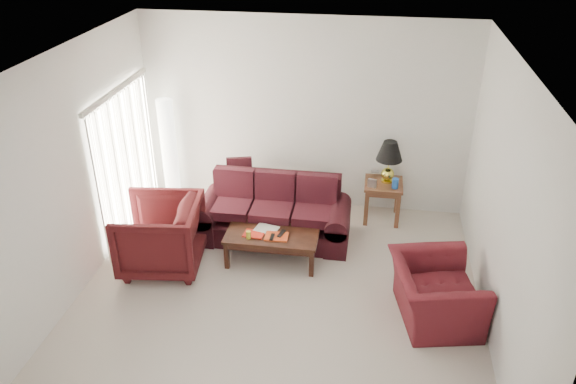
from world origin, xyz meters
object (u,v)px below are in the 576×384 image
object	(u,v)px
sofa	(273,211)
end_table	(382,201)
floor_lamp	(169,152)
coffee_table	(272,247)
armchair_left	(160,235)
armchair_right	(435,293)

from	to	relation	value
sofa	end_table	world-z (taller)	sofa
end_table	floor_lamp	distance (m)	3.43
coffee_table	sofa	bearing A→B (deg)	92.53
end_table	armchair_left	xyz separation A→B (m)	(-2.92, -1.73, 0.17)
armchair_right	end_table	bearing A→B (deg)	3.92
end_table	armchair_right	bearing A→B (deg)	-74.17
sofa	armchair_right	xyz separation A→B (m)	(2.19, -1.43, -0.09)
sofa	armchair_right	bearing A→B (deg)	-34.17
sofa	coffee_table	size ratio (longest dim) A/B	1.76
coffee_table	armchair_right	bearing A→B (deg)	-28.47
end_table	armchair_right	xyz separation A→B (m)	(0.63, -2.23, 0.05)
floor_lamp	armchair_right	size ratio (longest dim) A/B	1.60
armchair_right	coffee_table	xyz separation A→B (m)	(-2.10, 0.84, -0.14)
armchair_right	coffee_table	size ratio (longest dim) A/B	0.88
sofa	end_table	size ratio (longest dim) A/B	3.54
end_table	armchair_right	world-z (taller)	armchair_right
sofa	end_table	distance (m)	1.76
armchair_left	floor_lamp	bearing A→B (deg)	-172.07
armchair_right	coffee_table	bearing A→B (deg)	56.19
end_table	armchair_left	bearing A→B (deg)	-149.38
end_table	armchair_left	distance (m)	3.39
sofa	end_table	xyz separation A→B (m)	(1.56, 0.80, -0.14)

